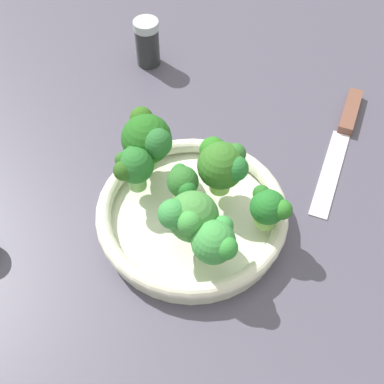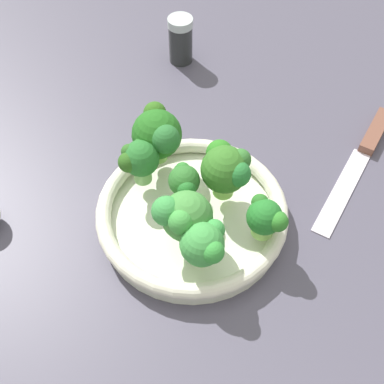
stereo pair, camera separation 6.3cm
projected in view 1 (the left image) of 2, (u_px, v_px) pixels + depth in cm
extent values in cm
cube|color=#4A4657|center=(184.00, 206.00, 71.67)|extent=(130.00, 130.00, 2.50)
cylinder|color=silver|center=(192.00, 219.00, 67.79)|extent=(24.20, 24.20, 1.65)
torus|color=silver|center=(192.00, 211.00, 66.34)|extent=(25.21, 25.21, 2.01)
cylinder|color=#75B260|center=(137.00, 179.00, 66.56)|extent=(2.38, 2.38, 2.64)
sphere|color=#266A2A|center=(135.00, 165.00, 64.27)|extent=(4.81, 4.81, 4.81)
sphere|color=#2A6020|center=(122.00, 160.00, 63.61)|extent=(1.97, 1.97, 1.97)
sphere|color=#295A1B|center=(124.00, 170.00, 63.33)|extent=(2.72, 2.72, 2.72)
sphere|color=#286424|center=(135.00, 151.00, 64.88)|extent=(2.43, 2.43, 2.43)
cylinder|color=#8CD05A|center=(193.00, 230.00, 62.13)|extent=(2.14, 2.14, 1.89)
sphere|color=#41883C|center=(193.00, 217.00, 59.78)|extent=(6.23, 6.23, 6.23)
sphere|color=green|center=(190.00, 223.00, 57.46)|extent=(2.99, 2.99, 2.99)
sphere|color=#378F41|center=(173.00, 214.00, 58.44)|extent=(3.63, 3.63, 3.63)
cylinder|color=#9DD373|center=(213.00, 254.00, 59.95)|extent=(1.83, 1.83, 2.08)
sphere|color=green|center=(213.00, 242.00, 57.78)|extent=(5.22, 5.22, 5.22)
sphere|color=green|center=(223.00, 226.00, 58.54)|extent=(2.54, 2.54, 2.54)
sphere|color=green|center=(226.00, 248.00, 56.43)|extent=(2.77, 2.77, 2.77)
cylinder|color=#8FCF57|center=(220.00, 182.00, 66.31)|extent=(2.75, 2.75, 2.61)
sphere|color=#326C23|center=(221.00, 166.00, 63.70)|extent=(6.11, 6.11, 6.11)
sphere|color=#2B761F|center=(213.00, 150.00, 64.78)|extent=(3.51, 3.51, 3.51)
sphere|color=#257230|center=(235.00, 168.00, 62.50)|extent=(3.33, 3.33, 3.33)
sphere|color=#2F6C2B|center=(235.00, 154.00, 63.41)|extent=(2.77, 2.77, 2.77)
cylinder|color=#91D061|center=(183.00, 194.00, 65.09)|extent=(2.53, 2.53, 2.57)
sphere|color=#2C6A29|center=(183.00, 182.00, 63.04)|extent=(4.03, 4.03, 4.03)
sphere|color=#2B662A|center=(178.00, 173.00, 63.23)|extent=(1.86, 1.86, 1.86)
sphere|color=#2C732B|center=(180.00, 171.00, 63.06)|extent=(1.98, 1.98, 1.98)
sphere|color=#246B28|center=(187.00, 190.00, 61.97)|extent=(2.34, 2.34, 2.34)
cylinder|color=#7CB14E|center=(266.00, 218.00, 63.35)|extent=(2.79, 2.79, 1.75)
sphere|color=#226E27|center=(268.00, 207.00, 61.51)|extent=(4.44, 4.44, 4.44)
sphere|color=#256621|center=(261.00, 194.00, 61.83)|extent=(2.18, 2.18, 2.18)
sphere|color=#2B6B31|center=(283.00, 208.00, 60.72)|extent=(2.06, 2.06, 2.06)
sphere|color=#2C7826|center=(282.00, 210.00, 60.46)|extent=(2.47, 2.47, 2.47)
cylinder|color=#80BD53|center=(148.00, 156.00, 69.17)|extent=(2.51, 2.51, 2.43)
sphere|color=#21621C|center=(147.00, 139.00, 66.47)|extent=(6.71, 6.71, 6.71)
sphere|color=#2D6019|center=(142.00, 118.00, 66.81)|extent=(3.11, 3.11, 3.11)
sphere|color=#27672D|center=(158.00, 143.00, 64.39)|extent=(3.81, 3.81, 3.81)
cube|color=silver|center=(331.00, 172.00, 73.56)|extent=(12.06, 15.30, 0.40)
cube|color=brown|center=(349.00, 110.00, 80.69)|extent=(7.40, 9.07, 1.50)
cylinder|color=#282B2B|center=(148.00, 46.00, 86.35)|extent=(4.03, 4.03, 6.87)
cylinder|color=#B3BEBF|center=(146.00, 25.00, 83.07)|extent=(4.24, 4.24, 1.41)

